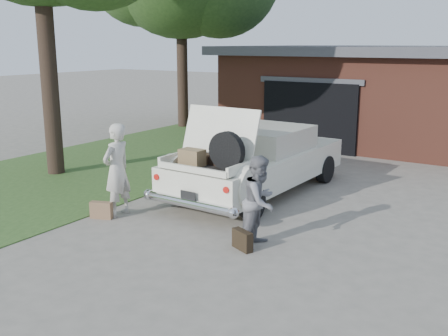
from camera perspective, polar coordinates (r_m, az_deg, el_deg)
The scene contains 8 objects.
ground at distance 9.77m, azimuth -1.92°, elevation -6.98°, with size 90.00×90.00×0.00m, color gray.
grass_strip at distance 15.40m, azimuth -12.50°, elevation 0.38°, with size 6.00×16.00×0.02m, color #2D4C1E.
house at distance 19.54m, azimuth 20.23°, elevation 7.54°, with size 12.80×7.80×3.30m.
sedan at distance 12.07m, azimuth 3.69°, elevation 0.82°, with size 2.21×5.33×2.14m.
woman_left at distance 10.65m, azimuth -11.58°, elevation -0.22°, with size 0.69×0.45×1.88m, color beige.
woman_right at distance 8.94m, azimuth 3.95°, elevation -3.62°, with size 0.77×0.60×1.58m, color slate.
suitcase_left at distance 10.72m, azimuth -13.21°, elevation -4.49°, with size 0.44×0.14×0.34m, color #8B6547.
suitcase_right at distance 8.92m, azimuth 2.02°, elevation -7.85°, with size 0.44×0.14×0.34m, color black.
Camera 1 is at (5.21, -7.52, 3.41)m, focal length 42.00 mm.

